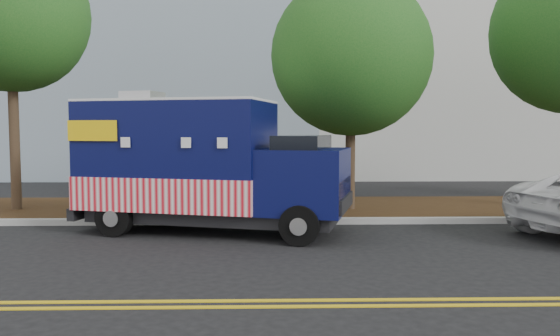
{
  "coord_description": "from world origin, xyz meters",
  "views": [
    {
      "loc": [
        -0.25,
        -11.52,
        2.27
      ],
      "look_at": [
        0.04,
        0.6,
        1.41
      ],
      "focal_mm": 35.0,
      "sensor_mm": 36.0,
      "label": 1
    }
  ],
  "objects": [
    {
      "name": "ground",
      "position": [
        0.0,
        0.0,
        0.0
      ],
      "size": [
        120.0,
        120.0,
        0.0
      ],
      "primitive_type": "plane",
      "color": "black",
      "rests_on": "ground"
    },
    {
      "name": "curb",
      "position": [
        0.0,
        1.4,
        0.07
      ],
      "size": [
        120.0,
        0.18,
        0.15
      ],
      "primitive_type": "cube",
      "color": "#9E9E99",
      "rests_on": "ground"
    },
    {
      "name": "mulch_strip",
      "position": [
        0.0,
        3.5,
        0.07
      ],
      "size": [
        120.0,
        4.0,
        0.15
      ],
      "primitive_type": "cube",
      "color": "black",
      "rests_on": "ground"
    },
    {
      "name": "centerline_near",
      "position": [
        0.0,
        -4.45,
        0.01
      ],
      "size": [
        120.0,
        0.1,
        0.01
      ],
      "primitive_type": "cube",
      "color": "gold",
      "rests_on": "ground"
    },
    {
      "name": "centerline_far",
      "position": [
        0.0,
        -4.7,
        0.01
      ],
      "size": [
        120.0,
        0.1,
        0.01
      ],
      "primitive_type": "cube",
      "color": "gold",
      "rests_on": "ground"
    },
    {
      "name": "tree_a",
      "position": [
        -6.92,
        3.04,
        5.23
      ],
      "size": [
        4.01,
        4.01,
        7.25
      ],
      "color": "#38281C",
      "rests_on": "ground"
    },
    {
      "name": "tree_b",
      "position": [
        1.97,
        2.92,
        4.19
      ],
      "size": [
        4.21,
        4.21,
        6.31
      ],
      "color": "#38281C",
      "rests_on": "ground"
    },
    {
      "name": "sign_post",
      "position": [
        -0.91,
        1.57,
        1.2
      ],
      "size": [
        0.06,
        0.06,
        2.4
      ],
      "primitive_type": "cube",
      "color": "#473828",
      "rests_on": "ground"
    },
    {
      "name": "food_truck",
      "position": [
        -1.72,
        0.54,
        1.41
      ],
      "size": [
        6.24,
        3.57,
        3.11
      ],
      "rotation": [
        0.0,
        0.0,
        -0.26
      ],
      "color": "black",
      "rests_on": "ground"
    }
  ]
}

